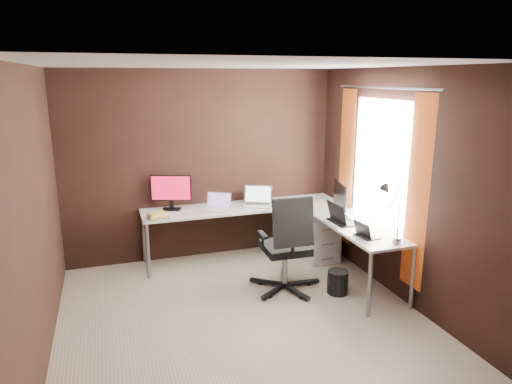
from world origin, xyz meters
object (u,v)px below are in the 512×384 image
laptop_black_big (341,219)px  laptop_black_small (365,234)px  office_chair (286,263)px  book_stack (158,216)px  wastebasket (338,282)px  desk_lamp (390,206)px  monitor_right (340,197)px  monitor_left (171,190)px  laptop_silver (258,201)px  laptop_white (218,206)px  drawer_pedestal (319,238)px

laptop_black_big → laptop_black_small: bearing=178.6°
office_chair → laptop_black_big: bearing=4.7°
book_stack → wastebasket: size_ratio=0.97×
desk_lamp → laptop_black_small: bearing=119.4°
laptop_black_small → desk_lamp: (0.14, -0.21, 0.35)m
laptop_black_small → desk_lamp: desk_lamp is taller
monitor_right → office_chair: monitor_right is taller
monitor_left → laptop_black_big: monitor_left is taller
desk_lamp → laptop_silver: bearing=110.6°
laptop_white → office_chair: (0.54, -1.02, -0.44)m
laptop_white → book_stack: bearing=-140.1°
laptop_black_big → laptop_silver: bearing=30.9°
drawer_pedestal → laptop_white: (-1.31, 0.29, 0.48)m
monitor_left → drawer_pedestal: bearing=4.9°
drawer_pedestal → laptop_black_big: laptop_black_big is taller
monitor_left → office_chair: 1.77m
office_chair → drawer_pedestal: bearing=45.6°
monitor_left → desk_lamp: bearing=-24.8°
drawer_pedestal → wastebasket: bearing=-103.7°
monitor_left → monitor_right: 2.13m
laptop_black_big → office_chair: 0.83m
monitor_left → monitor_right: monitor_left is taller
laptop_white → wastebasket: bearing=-20.4°
monitor_right → wastebasket: (-0.30, -0.58, -0.84)m
laptop_white → monitor_right: bearing=2.5°
laptop_silver → office_chair: (-0.01, -1.08, -0.45)m
laptop_white → laptop_black_big: laptop_black_big is taller
laptop_white → wastebasket: size_ratio=1.43×
drawer_pedestal → monitor_right: bearing=-82.4°
drawer_pedestal → laptop_silver: (-0.75, 0.34, 0.48)m
desk_lamp → laptop_white: bearing=124.4°
drawer_pedestal → office_chair: (-0.77, -0.73, 0.04)m
laptop_silver → laptop_black_big: laptop_silver is taller
monitor_right → wastebasket: bearing=167.0°
wastebasket → desk_lamp: bearing=-53.0°
drawer_pedestal → book_stack: size_ratio=2.31×
office_chair → wastebasket: (0.53, -0.26, -0.20)m
laptop_white → laptop_black_small: bearing=-20.4°
drawer_pedestal → desk_lamp: desk_lamp is taller
laptop_black_big → wastebasket: 0.73m
laptop_silver → laptop_white: bearing=-149.5°
monitor_left → laptop_white: (0.56, -0.20, -0.21)m
laptop_black_small → laptop_white: bearing=32.2°
monitor_left → laptop_white: 0.63m
laptop_silver → laptop_black_small: size_ratio=1.70×
desk_lamp → wastebasket: (-0.32, 0.43, -0.99)m
book_stack → office_chair: office_chair is taller
monitor_right → laptop_white: bearing=77.0°
laptop_silver → book_stack: laptop_silver is taller
office_chair → monitor_right: bearing=22.9°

